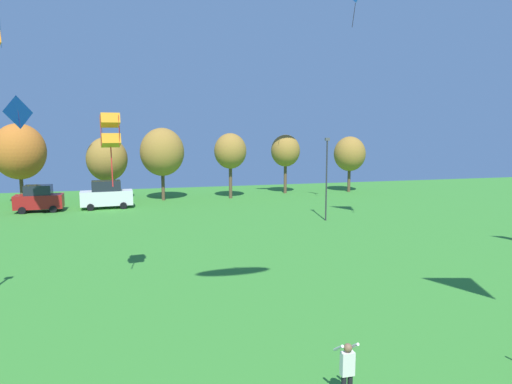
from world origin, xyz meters
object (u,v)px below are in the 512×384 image
Objects in this scene: light_post_0 at (327,175)px; kite_flying_11 at (18,112)px; person_standing_mid_field at (347,369)px; treeline_tree_2 at (107,159)px; kite_flying_10 at (110,131)px; treeline_tree_5 at (285,151)px; treeline_tree_6 at (350,154)px; treeline_tree_4 at (230,151)px; parked_car_second_from_left at (107,195)px; treeline_tree_1 at (19,152)px; treeline_tree_3 at (162,152)px; parked_car_leftmost at (39,199)px.

kite_flying_11 is at bearing 169.25° from light_post_0.
treeline_tree_2 reaches higher than person_standing_mid_field.
treeline_tree_2 is at bearing 64.25° from kite_flying_11.
person_standing_mid_field is 0.56× the size of kite_flying_10.
treeline_tree_5 is at bearing 87.46° from person_standing_mid_field.
kite_flying_10 is 38.90m from treeline_tree_6.
treeline_tree_4 reaches higher than treeline_tree_2.
kite_flying_11 is 0.53× the size of parked_car_second_from_left.
person_standing_mid_field is 0.22× the size of treeline_tree_1.
person_standing_mid_field is at bearing -106.29° from treeline_tree_5.
treeline_tree_1 reaches higher than treeline_tree_3.
kite_flying_11 is 0.37× the size of light_post_0.
treeline_tree_1 is at bearing 179.52° from treeline_tree_6.
light_post_0 is at bearing -122.01° from treeline_tree_6.
light_post_0 is 30.75m from treeline_tree_1.
parked_car_leftmost is 0.62× the size of treeline_tree_2.
treeline_tree_5 is at bearing 1.51° from treeline_tree_2.
light_post_0 reaches higher than treeline_tree_2.
kite_flying_11 is 0.31× the size of treeline_tree_1.
treeline_tree_5 reaches higher than light_post_0.
person_standing_mid_field is at bearing -78.51° from treeline_tree_2.
treeline_tree_6 is at bearing 77.36° from person_standing_mid_field.
parked_car_second_from_left is 0.72× the size of treeline_tree_2.
treeline_tree_5 is (11.79, 40.32, 3.96)m from person_standing_mid_field.
light_post_0 is (23.54, -10.51, 2.59)m from parked_car_leftmost.
light_post_0 is at bearing -70.70° from treeline_tree_4.
person_standing_mid_field is 0.24× the size of treeline_tree_3.
treeline_tree_2 is at bearing 43.18° from parked_car_leftmost.
treeline_tree_2 is (-1.83, 29.17, -2.96)m from kite_flying_10.
treeline_tree_2 is (5.62, 11.64, -4.36)m from kite_flying_11.
kite_flying_10 is 0.48× the size of treeline_tree_2.
treeline_tree_6 is at bearing 6.48° from parked_car_second_from_left.
kite_flying_10 is 28.17m from treeline_tree_3.
treeline_tree_4 is at bearing -5.03° from treeline_tree_1.
kite_flying_11 is 24.35m from light_post_0.
treeline_tree_1 reaches higher than treeline_tree_5.
parked_car_second_from_left is 0.71× the size of light_post_0.
treeline_tree_6 reaches higher than person_standing_mid_field.
parked_car_second_from_left is at bearing -169.74° from treeline_tree_6.
kite_flying_11 is at bearing -115.75° from treeline_tree_2.
kite_flying_10 reaches higher than treeline_tree_2.
light_post_0 reaches higher than parked_car_leftmost.
person_standing_mid_field is 43.30m from treeline_tree_1.
kite_flying_10 is at bearing -121.29° from treeline_tree_5.
treeline_tree_1 is 1.17× the size of treeline_tree_5.
treeline_tree_1 is (-8.45, 5.30, 3.96)m from parked_car_second_from_left.
treeline_tree_1 is 8.37m from treeline_tree_2.
treeline_tree_4 reaches higher than person_standing_mid_field.
treeline_tree_1 is at bearing 179.70° from treeline_tree_2.
parked_car_second_from_left is at bearing -144.63° from treeline_tree_3.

